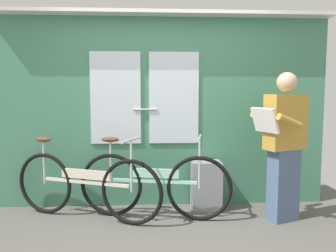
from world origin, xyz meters
TOP-DOWN VIEW (x-y plane):
  - ground_plane at (0.00, 0.00)m, footprint 5.06×3.97m
  - train_door_wall at (-0.01, 1.18)m, footprint 4.06×0.28m
  - bicycle_near_door at (-0.85, 0.72)m, footprint 1.69×0.75m
  - bicycle_leaning_behind at (-0.10, 0.70)m, footprint 1.68×0.50m
  - passenger_reading_newspaper at (1.29, 0.56)m, footprint 0.61×0.55m
  - trash_bin_by_wall at (0.53, 0.96)m, footprint 0.35×0.28m

SIDE VIEW (x-z plane):
  - ground_plane at x=0.00m, z-range -0.04..0.00m
  - trash_bin_by_wall at x=0.53m, z-range 0.00..0.58m
  - bicycle_near_door at x=-0.85m, z-range -0.08..0.83m
  - bicycle_leaning_behind at x=-0.10m, z-range -0.08..0.84m
  - passenger_reading_newspaper at x=1.29m, z-range 0.04..1.65m
  - train_door_wall at x=-0.01m, z-range 0.05..2.38m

